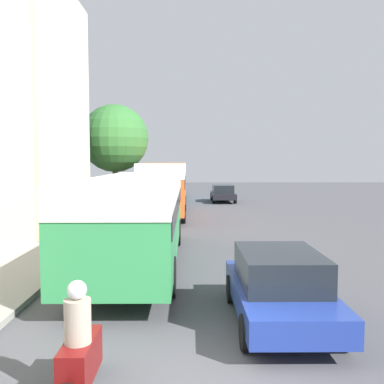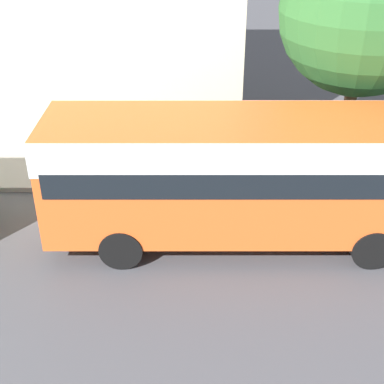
# 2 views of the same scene
# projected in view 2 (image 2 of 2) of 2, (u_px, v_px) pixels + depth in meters

# --- Properties ---
(bus_following) EXTENTS (2.52, 9.33, 3.19)m
(bus_following) POSITION_uv_depth(u_px,v_px,m) (246.00, 165.00, 12.38)
(bus_following) COLOR #EA5B23
(bus_following) RESTS_ON ground_plane
(pedestrian_near_curb) EXTENTS (0.34, 0.34, 1.60)m
(pedestrian_near_curb) POSITION_uv_depth(u_px,v_px,m) (184.00, 136.00, 16.47)
(pedestrian_near_curb) COLOR #232838
(pedestrian_near_curb) RESTS_ON sidewalk
(street_tree) EXTENTS (4.51, 4.51, 6.92)m
(street_tree) POSITION_uv_depth(u_px,v_px,m) (364.00, 11.00, 14.03)
(street_tree) COLOR brown
(street_tree) RESTS_ON sidewalk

